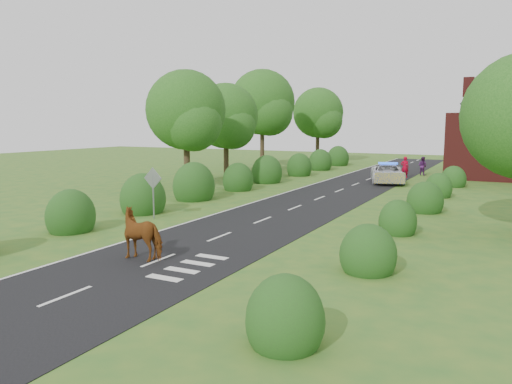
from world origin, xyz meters
The scene contains 16 objects.
ground centered at (0.00, 0.00, 0.00)m, with size 120.00×120.00×0.00m, color #316524.
road centered at (0.00, 15.00, 0.01)m, with size 6.00×70.00×0.02m, color black.
road_markings centered at (-1.60, 12.93, 0.03)m, with size 4.96×70.00×0.01m.
hedgerow_left centered at (-6.51, 11.69, 0.75)m, with size 2.75×50.41×3.00m.
hedgerow_right centered at (6.60, 11.21, 0.55)m, with size 2.10×45.78×2.10m.
tree_left_a centered at (-9.75, 11.86, 5.34)m, with size 5.74×5.60×8.38m.
tree_left_b centered at (-11.25, 19.86, 5.04)m, with size 5.74×5.60×8.07m.
tree_left_c centered at (-12.70, 29.83, 6.53)m, with size 6.97×6.80×10.22m.
tree_left_d centered at (-10.23, 39.85, 5.64)m, with size 6.15×6.00×8.89m.
tree_right_c centered at (9.27, 37.85, 5.34)m, with size 6.15×6.00×8.58m.
road_sign centered at (-5.00, 2.00, 1.65)m, with size 1.06×0.08×2.53m.
house centered at (9.49, 30.00, 3.79)m, with size 8.00×7.40×9.17m.
cow centered at (-0.67, -3.92, 0.74)m, with size 1.10×2.08×1.48m, color brown.
police_van centered at (1.92, 22.18, 0.73)m, with size 3.78×5.76×1.61m.
pedestrian_red centered at (2.44, 26.35, 0.92)m, with size 0.67×0.44×1.84m, color #AA041F.
pedestrian_purple centered at (3.44, 29.31, 0.84)m, with size 0.82×0.64×1.68m, color #4F1D5C.
Camera 1 is at (10.54, -17.21, 4.68)m, focal length 35.00 mm.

